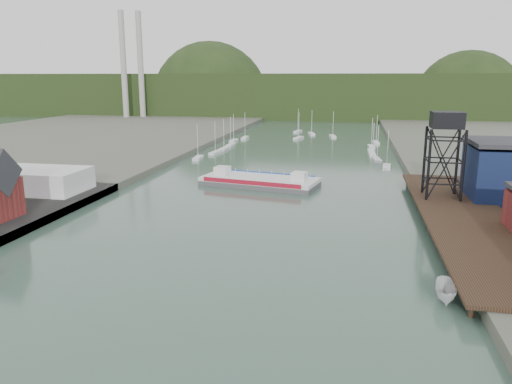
% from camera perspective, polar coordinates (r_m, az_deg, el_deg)
% --- Properties ---
extents(ground, '(600.00, 600.00, 0.00)m').
position_cam_1_polar(ground, '(49.51, -12.61, -16.83)').
color(ground, '#324E42').
rests_on(ground, ground).
extents(east_pier, '(14.00, 70.00, 2.45)m').
position_cam_1_polar(east_pier, '(89.05, 22.86, -2.63)').
color(east_pier, black).
rests_on(east_pier, ground).
extents(white_shed, '(18.00, 12.00, 4.50)m').
position_cam_1_polar(white_shed, '(110.52, -23.46, 1.25)').
color(white_shed, silver).
rests_on(white_shed, west_quay).
extents(lift_tower, '(6.50, 6.50, 16.00)m').
position_cam_1_polar(lift_tower, '(98.90, 20.94, 7.13)').
color(lift_tower, black).
rests_on(lift_tower, east_pier).
extents(marina_sailboats, '(57.71, 92.65, 0.90)m').
position_cam_1_polar(marina_sailboats, '(180.06, 5.17, 5.34)').
color(marina_sailboats, silver).
rests_on(marina_sailboats, ground).
extents(smokestacks, '(11.20, 8.20, 60.00)m').
position_cam_1_polar(smokestacks, '(298.64, -13.97, 13.77)').
color(smokestacks, '#A1A19C').
rests_on(smokestacks, ground).
extents(distant_hills, '(500.00, 120.00, 80.00)m').
position_cam_1_polar(distant_hills, '(341.42, 7.41, 10.61)').
color(distant_hills, black).
rests_on(distant_hills, ground).
extents(chain_ferry, '(27.89, 15.53, 3.79)m').
position_cam_1_polar(chain_ferry, '(114.20, 0.42, 1.28)').
color(chain_ferry, '#4B4B4E').
rests_on(chain_ferry, ground).
extents(motorboat, '(2.72, 5.97, 2.24)m').
position_cam_1_polar(motorboat, '(60.08, 20.88, -10.66)').
color(motorboat, silver).
rests_on(motorboat, ground).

